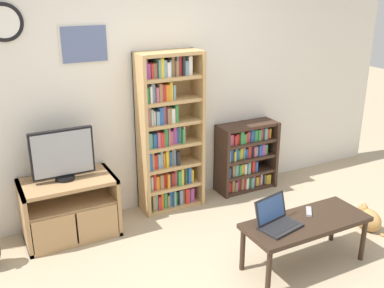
# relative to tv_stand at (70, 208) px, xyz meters

# --- Properties ---
(wall_back) EXTENTS (6.27, 0.09, 2.60)m
(wall_back) POSITION_rel_tv_stand_xyz_m (0.99, 0.32, 1.01)
(wall_back) COLOR silver
(wall_back) RESTS_ON ground_plane
(tv_stand) EXTENTS (0.87, 0.50, 0.59)m
(tv_stand) POSITION_rel_tv_stand_xyz_m (0.00, 0.00, 0.00)
(tv_stand) COLOR tan
(tv_stand) RESTS_ON ground_plane
(television) EXTENTS (0.58, 0.18, 0.49)m
(television) POSITION_rel_tv_stand_xyz_m (-0.01, 0.04, 0.54)
(television) COLOR black
(television) RESTS_ON tv_stand
(bookshelf_tall) EXTENTS (0.68, 0.30, 1.69)m
(bookshelf_tall) POSITION_rel_tv_stand_xyz_m (1.09, 0.14, 0.52)
(bookshelf_tall) COLOR tan
(bookshelf_tall) RESTS_ON ground_plane
(bookshelf_short) EXTENTS (0.72, 0.29, 0.81)m
(bookshelf_short) POSITION_rel_tv_stand_xyz_m (2.08, 0.14, 0.10)
(bookshelf_short) COLOR #3D281E
(bookshelf_short) RESTS_ON ground_plane
(coffee_table) EXTENTS (1.11, 0.45, 0.44)m
(coffee_table) POSITION_rel_tv_stand_xyz_m (1.67, -1.40, 0.09)
(coffee_table) COLOR #332319
(coffee_table) RESTS_ON ground_plane
(laptop) EXTENTS (0.39, 0.32, 0.24)m
(laptop) POSITION_rel_tv_stand_xyz_m (1.39, -1.35, 0.20)
(laptop) COLOR #232326
(laptop) RESTS_ON coffee_table
(remote_near_laptop) EXTENTS (0.14, 0.15, 0.02)m
(remote_near_laptop) POSITION_rel_tv_stand_xyz_m (1.78, -1.31, 0.15)
(remote_near_laptop) COLOR #99999E
(remote_near_laptop) RESTS_ON coffee_table
(cat) EXTENTS (0.24, 0.45, 0.27)m
(cat) POSITION_rel_tv_stand_xyz_m (2.63, -1.24, -0.18)
(cat) COLOR #B78447
(cat) RESTS_ON ground_plane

